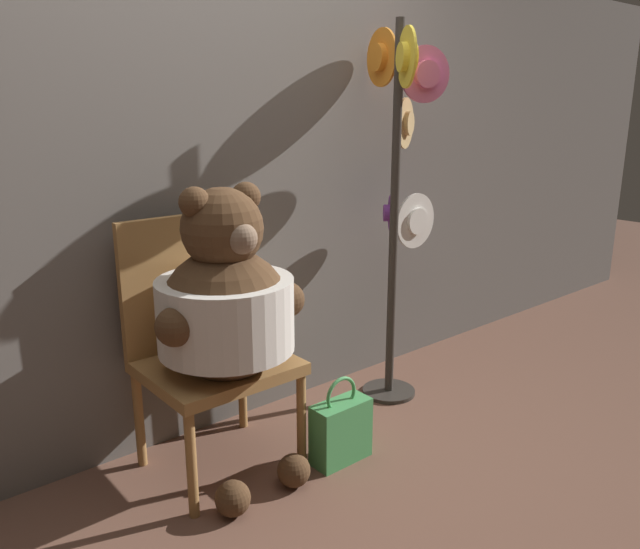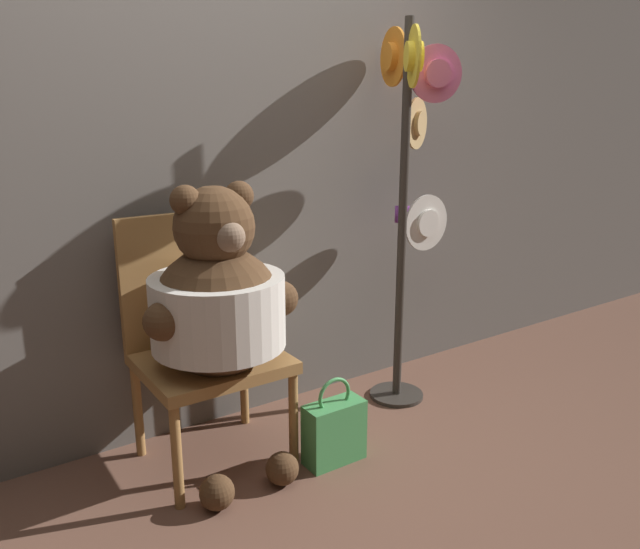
{
  "view_description": "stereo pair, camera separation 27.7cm",
  "coord_description": "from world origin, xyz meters",
  "px_view_note": "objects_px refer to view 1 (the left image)",
  "views": [
    {
      "loc": [
        -1.35,
        -1.86,
        1.5
      ],
      "look_at": [
        0.36,
        0.19,
        0.76
      ],
      "focal_mm": 35.0,
      "sensor_mm": 36.0,
      "label": 1
    },
    {
      "loc": [
        -1.13,
        -2.03,
        1.5
      ],
      "look_at": [
        0.36,
        0.19,
        0.76
      ],
      "focal_mm": 35.0,
      "sensor_mm": 36.0,
      "label": 2
    }
  ],
  "objects_px": {
    "chair": "(204,337)",
    "handbag_on_ground": "(341,430)",
    "teddy_bear": "(226,306)",
    "hat_display_rack": "(400,169)"
  },
  "relations": [
    {
      "from": "chair",
      "to": "handbag_on_ground",
      "type": "distance_m",
      "value": 0.71
    },
    {
      "from": "handbag_on_ground",
      "to": "chair",
      "type": "bearing_deg",
      "value": 137.16
    },
    {
      "from": "chair",
      "to": "teddy_bear",
      "type": "xyz_separation_m",
      "value": [
        0.0,
        -0.18,
        0.18
      ]
    },
    {
      "from": "teddy_bear",
      "to": "hat_display_rack",
      "type": "relative_size",
      "value": 0.64
    },
    {
      "from": "hat_display_rack",
      "to": "handbag_on_ground",
      "type": "height_order",
      "value": "hat_display_rack"
    },
    {
      "from": "chair",
      "to": "handbag_on_ground",
      "type": "relative_size",
      "value": 2.7
    },
    {
      "from": "chair",
      "to": "teddy_bear",
      "type": "height_order",
      "value": "teddy_bear"
    },
    {
      "from": "teddy_bear",
      "to": "hat_display_rack",
      "type": "xyz_separation_m",
      "value": [
        1.1,
        0.13,
        0.45
      ]
    },
    {
      "from": "teddy_bear",
      "to": "handbag_on_ground",
      "type": "xyz_separation_m",
      "value": [
        0.42,
        -0.21,
        -0.59
      ]
    },
    {
      "from": "hat_display_rack",
      "to": "handbag_on_ground",
      "type": "bearing_deg",
      "value": -153.69
    }
  ]
}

